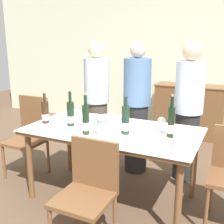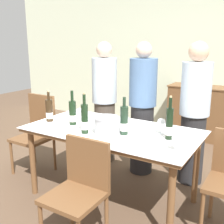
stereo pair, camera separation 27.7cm
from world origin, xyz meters
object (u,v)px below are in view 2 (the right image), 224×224
wine_bottle_1 (85,119)px  wine_glass_4 (161,123)px  wine_bottle_2 (73,113)px  wine_glass_2 (177,139)px  dining_table (112,136)px  wine_bottle_4 (169,124)px  wine_bottle_3 (49,111)px  wine_glass_0 (125,118)px  ice_bucket (106,125)px  person_host (105,103)px  wine_glass_1 (80,112)px  sideboard_cabinet (203,113)px  person_guest_right (194,115)px  person_guest_left (142,110)px  wine_glass_3 (86,120)px  chair_left_end (37,129)px  chair_near_front (80,185)px  wine_bottle_0 (124,121)px

wine_bottle_1 → wine_glass_4: bearing=30.3°
wine_bottle_2 → wine_glass_2: 1.19m
dining_table → wine_bottle_4: 0.62m
wine_glass_2 → wine_glass_4: 0.44m
dining_table → wine_bottle_1: (-0.16, -0.24, 0.21)m
wine_bottle_3 → wine_glass_0: size_ratio=2.37×
ice_bucket → wine_glass_4: ice_bucket is taller
person_host → wine_glass_0: bearing=-45.1°
wine_glass_1 → dining_table: bearing=-10.8°
sideboard_cabinet → dining_table: sideboard_cabinet is taller
person_guest_right → wine_glass_2: bearing=-82.3°
person_guest_left → wine_bottle_3: bearing=-131.2°
wine_bottle_4 → wine_glass_1: 1.06m
wine_bottle_2 → wine_glass_4: (0.91, 0.20, -0.02)m
dining_table → wine_glass_3: wine_glass_3 is taller
dining_table → person_guest_left: 0.74m
wine_bottle_2 → wine_glass_0: bearing=20.7°
wine_bottle_1 → wine_glass_2: size_ratio=2.66×
ice_bucket → chair_left_end: 1.27m
sideboard_cabinet → dining_table: size_ratio=0.67×
chair_left_end → wine_bottle_1: bearing=-18.2°
wine_bottle_4 → wine_glass_4: size_ratio=2.62×
wine_glass_0 → person_guest_right: 0.85m
person_host → person_guest_right: person_guest_right is taller
person_guest_right → chair_near_front: bearing=-107.8°
dining_table → person_host: person_host is taller
wine_glass_0 → person_guest_left: size_ratio=0.09×
wine_bottle_2 → wine_bottle_3: wine_bottle_2 is taller
ice_bucket → wine_bottle_3: bearing=175.6°
person_guest_right → chair_left_end: bearing=-158.3°
wine_bottle_3 → wine_bottle_4: (1.33, 0.13, 0.03)m
wine_glass_0 → wine_glass_2: bearing=-27.0°
dining_table → wine_glass_0: (0.08, 0.12, 0.17)m
wine_glass_0 → wine_bottle_1: bearing=-123.4°
sideboard_cabinet → wine_glass_3: 2.60m
wine_bottle_3 → wine_glass_1: wine_bottle_3 is taller
wine_bottle_3 → person_guest_right: 1.62m
wine_bottle_3 → wine_glass_2: 1.48m
wine_bottle_0 → chair_left_end: size_ratio=0.37×
wine_glass_1 → wine_glass_2: (1.21, -0.30, 0.01)m
wine_bottle_4 → wine_glass_2: bearing=-57.7°
wine_glass_1 → wine_bottle_0: bearing=-13.8°
wine_bottle_3 → wine_glass_3: bearing=-0.4°
wine_bottle_0 → wine_bottle_4: (0.41, 0.10, 0.01)m
person_guest_right → wine_glass_1: bearing=-146.8°
wine_bottle_3 → wine_glass_4: wine_bottle_3 is taller
wine_bottle_1 → wine_glass_1: size_ratio=2.81×
wine_bottle_4 → wine_bottle_2: bearing=-174.6°
wine_bottle_3 → wine_glass_0: bearing=15.6°
wine_bottle_0 → chair_left_end: bearing=173.1°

